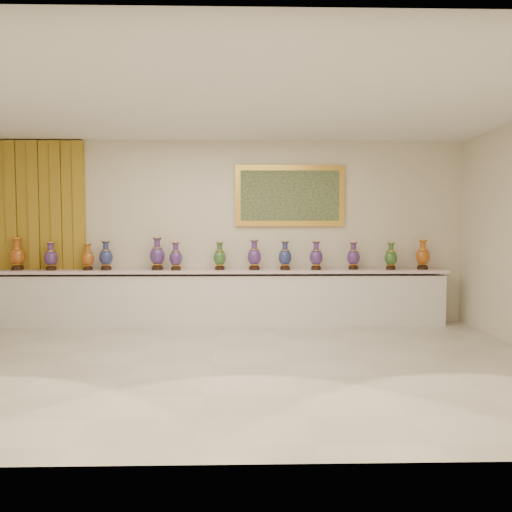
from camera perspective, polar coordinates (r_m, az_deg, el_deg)
The scene contains 16 objects.
ground at distance 6.00m, azimuth -5.02°, elevation -12.08°, with size 8.00×8.00×0.00m, color beige.
room at distance 8.65m, azimuth -19.84°, elevation 3.20°, with size 8.00×8.00×8.00m.
counter at distance 8.13m, azimuth -4.00°, elevation -4.82°, with size 7.28×0.48×0.90m.
vase_0 at distance 8.84m, azimuth -25.63°, elevation 0.05°, with size 0.27×0.27×0.52m.
vase_1 at distance 8.61m, azimuth -22.40°, elevation -0.16°, with size 0.21×0.21×0.45m.
vase_2 at distance 8.41m, azimuth -18.67°, elevation -0.23°, with size 0.23×0.23×0.43m.
vase_3 at distance 8.34m, azimuth -16.76°, elevation -0.10°, with size 0.29×0.29×0.47m.
vase_4 at distance 8.16m, azimuth -11.21°, elevation 0.08°, with size 0.32×0.32×0.52m.
vase_5 at distance 8.07m, azimuth -9.14°, elevation -0.17°, with size 0.24×0.24×0.45m.
vase_6 at distance 8.04m, azimuth -4.17°, elevation -0.15°, with size 0.22×0.22×0.45m.
vase_7 at distance 8.01m, azimuth -0.19°, elevation -0.04°, with size 0.23×0.23×0.48m.
vase_8 at distance 8.04m, azimuth 3.33°, elevation -0.10°, with size 0.23×0.23×0.46m.
vase_9 at distance 8.07m, azimuth 6.89°, elevation -0.10°, with size 0.22×0.22×0.46m.
vase_10 at distance 8.25m, azimuth 11.07°, elevation -0.11°, with size 0.26×0.26×0.45m.
vase_11 at distance 8.35m, azimuth 15.16°, elevation -0.15°, with size 0.27×0.27×0.44m.
vase_12 at distance 8.54m, azimuth 18.52°, elevation -0.00°, with size 0.25×0.25×0.48m.
Camera 1 is at (0.38, -5.76, 1.60)m, focal length 35.00 mm.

